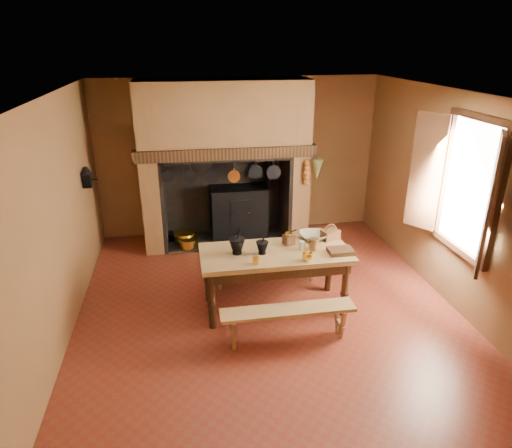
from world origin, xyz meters
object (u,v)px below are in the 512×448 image
Objects in this scene: coffee_grinder at (289,239)px; mixing_bowl at (313,236)px; iron_range at (239,211)px; wicker_basket at (330,234)px; bench_front at (288,317)px; work_table at (275,261)px.

mixing_bowl is at bearing -0.21° from coffee_grinder.
coffee_grinder is 0.38m from mixing_bowl.
iron_range is 7.86× the size of coffee_grinder.
mixing_bowl is 1.34× the size of wicker_basket.
wicker_basket is at bearing -66.67° from iron_range.
iron_range is 1.00× the size of bench_front.
bench_front is 1.13m from coffee_grinder.
iron_range is at bearing 108.26° from mixing_bowl.
iron_range reaches higher than bench_front.
iron_range is 2.38m from coffee_grinder.
coffee_grinder is (0.22, 0.95, 0.58)m from bench_front.
mixing_bowl is (0.73, -2.20, 0.40)m from iron_range.
bench_front is 5.92× the size of wicker_basket.
iron_range is at bearing 92.46° from bench_front.
iron_range is 0.83× the size of work_table.
iron_range reaches higher than mixing_bowl.
coffee_grinder is 0.56× the size of mixing_bowl.
iron_range is 2.52m from work_table.
iron_range reaches higher than work_table.
wicker_basket reaches higher than coffee_grinder.
bench_front is at bearing -90.00° from work_table.
iron_range is 4.38× the size of mixing_bowl.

